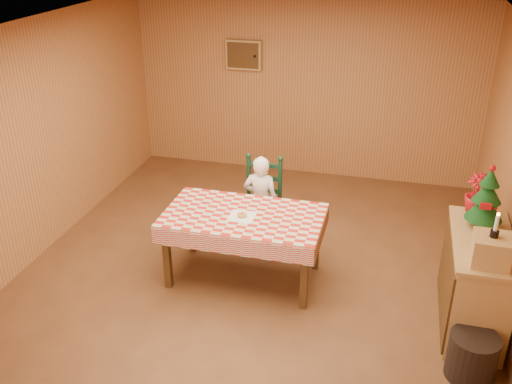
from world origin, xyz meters
TOP-DOWN VIEW (x-y plane):
  - ground at (0.00, 0.00)m, footprint 6.00×6.00m
  - cabin_walls at (-0.00, 0.53)m, footprint 5.10×6.05m
  - dining_table at (-0.09, 0.01)m, footprint 1.66×0.96m
  - ladder_chair at (-0.09, 0.80)m, footprint 0.44×0.40m
  - seated_child at (-0.09, 0.74)m, footprint 0.41×0.27m
  - napkin at (-0.09, -0.04)m, footprint 0.26×0.26m
  - donut at (-0.09, -0.04)m, footprint 0.13×0.13m
  - shelf_unit at (2.21, -0.18)m, footprint 0.54×1.24m
  - crate at (2.22, -0.58)m, footprint 0.31×0.31m
  - christmas_tree at (2.22, 0.07)m, footprint 0.34×0.34m
  - flower_arrangement at (2.17, 0.37)m, footprint 0.28×0.28m
  - candle_set at (2.22, -0.58)m, footprint 0.07×0.07m
  - storage_bin at (2.17, -0.93)m, footprint 0.42×0.42m

SIDE VIEW (x-z plane):
  - ground at x=0.00m, z-range 0.00..0.00m
  - storage_bin at x=2.17m, z-range 0.00..0.41m
  - shelf_unit at x=2.21m, z-range 0.00..0.93m
  - ladder_chair at x=-0.09m, z-range -0.04..1.04m
  - seated_child at x=-0.09m, z-range 0.00..1.12m
  - dining_table at x=-0.09m, z-range 0.30..1.07m
  - napkin at x=-0.09m, z-range 0.77..0.77m
  - donut at x=-0.09m, z-range 0.77..0.81m
  - crate at x=2.22m, z-range 0.93..1.18m
  - flower_arrangement at x=2.17m, z-range 0.93..1.32m
  - christmas_tree at x=2.22m, z-range 0.90..1.52m
  - candle_set at x=2.22m, z-range 1.13..1.36m
  - cabin_walls at x=0.00m, z-range 0.50..3.15m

